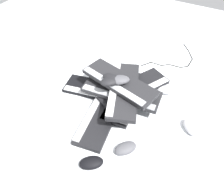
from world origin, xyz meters
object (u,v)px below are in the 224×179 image
mouse_3 (99,92)px  mouse_4 (110,81)px  keyboard_2 (100,90)px  keyboard_6 (119,82)px  mouse_5 (164,90)px  mouse_7 (126,148)px  keyboard_5 (123,89)px  keyboard_1 (126,96)px  mouse_2 (91,163)px  keyboard_0 (101,114)px  mouse_1 (119,80)px  mouse_0 (112,78)px  mouse_6 (191,127)px  keyboard_3 (134,89)px  keyboard_4 (121,92)px

mouse_3 → mouse_4: size_ratio=1.00×
keyboard_2 → keyboard_6: 0.17m
mouse_5 → mouse_7: same height
keyboard_5 → keyboard_6: (-0.01, -0.04, 0.03)m
keyboard_6 → mouse_5: size_ratio=4.20×
keyboard_2 → keyboard_5: (0.01, 0.16, 0.09)m
keyboard_1 → mouse_2: (0.46, 0.06, 0.01)m
keyboard_0 → mouse_1: mouse_1 is taller
keyboard_0 → mouse_4: (-0.11, -0.01, 0.16)m
mouse_2 → mouse_0: bearing=-111.7°
mouse_4 → mouse_3: bearing=126.0°
mouse_6 → mouse_7: size_ratio=1.00×
keyboard_0 → mouse_2: (0.27, 0.11, 0.01)m
keyboard_0 → mouse_7: size_ratio=4.18×
keyboard_3 → mouse_4: mouse_4 is taller
keyboard_4 → keyboard_6: 0.06m
keyboard_1 → keyboard_2: size_ratio=0.99×
keyboard_3 → keyboard_5: 0.11m
keyboard_3 → mouse_6: size_ratio=4.18×
mouse_0 → mouse_2: 0.44m
keyboard_6 → mouse_0: bearing=-42.1°
keyboard_4 → keyboard_6: (-0.01, -0.02, 0.06)m
mouse_0 → mouse_6: bearing=179.4°
keyboard_0 → mouse_0: mouse_0 is taller
keyboard_2 → mouse_4: size_ratio=4.20×
keyboard_4 → keyboard_6: bearing=-116.2°
keyboard_1 → mouse_3: bearing=-60.5°
keyboard_2 → keyboard_6: keyboard_6 is taller
keyboard_0 → keyboard_3: keyboard_3 is taller
keyboard_1 → mouse_0: mouse_0 is taller
keyboard_5 → mouse_4: mouse_4 is taller
mouse_0 → mouse_3: (0.02, -0.08, -0.12)m
mouse_3 → keyboard_4: bearing=-129.0°
keyboard_6 → mouse_6: size_ratio=4.20×
mouse_0 → mouse_4: 0.03m
keyboard_4 → keyboard_2: bearing=-92.1°
mouse_1 → mouse_6: size_ratio=1.00×
keyboard_0 → keyboard_4: (-0.15, 0.04, 0.06)m
mouse_0 → mouse_3: bearing=11.6°
keyboard_0 → keyboard_6: bearing=173.9°
keyboard_0 → mouse_4: 0.19m
mouse_5 → mouse_6: 0.29m
keyboard_0 → mouse_5: size_ratio=4.18×
mouse_7 → keyboard_4: bearing=-112.1°
keyboard_2 → keyboard_3: 0.20m
mouse_7 → mouse_5: bearing=-146.7°
mouse_2 → mouse_4: bearing=-111.0°
keyboard_2 → mouse_4: bearing=63.9°
mouse_5 → mouse_7: size_ratio=1.00×
mouse_3 → mouse_4: bearing=-150.1°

